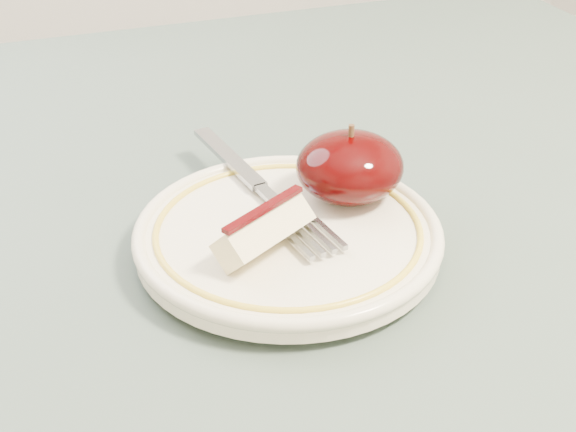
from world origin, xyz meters
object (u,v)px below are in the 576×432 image
object	(u,v)px
table	(321,315)
apple_half	(350,167)
plate	(288,235)
fork	(261,188)

from	to	relation	value
table	apple_half	distance (m)	0.13
table	plate	distance (m)	0.11
plate	fork	size ratio (longest dim) A/B	1.02
plate	apple_half	world-z (taller)	apple_half
table	apple_half	bearing A→B (deg)	-25.54
table	fork	world-z (taller)	fork
apple_half	fork	size ratio (longest dim) A/B	0.38
table	plate	world-z (taller)	plate
apple_half	fork	distance (m)	0.06
plate	fork	distance (m)	0.05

